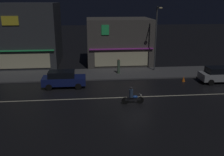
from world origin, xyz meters
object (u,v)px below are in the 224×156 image
Objects in this scene: streetlamp_mid at (156,34)px; parked_car_trailing at (220,74)px; parked_car_near_kerb at (63,79)px; traffic_cone at (184,79)px; pedestrian_on_sidewalk at (119,66)px; motorcycle_following at (132,97)px.

parked_car_trailing is at bearing -39.31° from streetlamp_mid.
streetlamp_mid is at bearing -155.91° from parked_car_near_kerb.
parked_car_trailing reaches higher than traffic_cone.
traffic_cone is (-3.71, 0.63, -0.59)m from parked_car_trailing.
parked_car_trailing is (16.45, -0.02, 0.00)m from parked_car_near_kerb.
traffic_cone is (12.74, 0.61, -0.59)m from parked_car_near_kerb.
pedestrian_on_sidewalk reaches higher than parked_car_trailing.
pedestrian_on_sidewalk is 0.42× the size of parked_car_trailing.
pedestrian_on_sidewalk is at bearing -86.62° from motorcycle_following.
streetlamp_mid reaches higher than parked_car_near_kerb.
streetlamp_mid is 8.41m from parked_car_trailing.
motorcycle_following is (0.08, -8.89, -0.35)m from pedestrian_on_sidewalk.
streetlamp_mid is at bearing -39.31° from parked_car_trailing.
motorcycle_following reaches higher than traffic_cone.
streetlamp_mid is 1.77× the size of parked_car_trailing.
streetlamp_mid reaches higher than parked_car_trailing.
streetlamp_mid is 5.88m from pedestrian_on_sidewalk.
motorcycle_following is 8.63m from traffic_cone.
parked_car_near_kerb reaches higher than motorcycle_following.
traffic_cone is (6.68, -3.35, -0.71)m from pedestrian_on_sidewalk.
parked_car_trailing is (10.39, -3.98, -0.11)m from pedestrian_on_sidewalk.
traffic_cone is at bearing -9.62° from parked_car_trailing.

